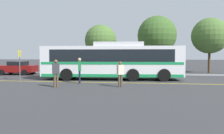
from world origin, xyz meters
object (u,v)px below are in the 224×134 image
pedestrian_0 (80,69)px  pedestrian_2 (120,73)px  transit_bus (112,61)px  bus_stop_sign (20,61)px  tree_1 (210,36)px  tree_0 (101,41)px  parked_car_0 (17,68)px  tree_2 (157,35)px  parked_car_1 (69,68)px  pedestrian_1 (56,71)px

pedestrian_0 → pedestrian_2: pedestrian_0 is taller
transit_bus → pedestrian_0: bearing=141.4°
bus_stop_sign → tree_1: tree_1 is taller
tree_1 → tree_0: bearing=174.4°
parked_car_0 → tree_0: (7.91, 6.46, 3.30)m
tree_1 → tree_2: size_ratio=0.96×
transit_bus → bus_stop_sign: transit_bus is taller
parked_car_1 → pedestrian_0: 7.24m
pedestrian_0 → pedestrian_1: 2.37m
transit_bus → tree_1: tree_1 is taller
pedestrian_2 → tree_0: 15.22m
bus_stop_sign → tree_2: bearing=-53.3°
tree_0 → bus_stop_sign: bearing=-110.4°
pedestrian_2 → bus_stop_sign: bearing=-54.6°
tree_0 → tree_2: (7.12, -1.99, 0.39)m
parked_car_0 → tree_0: tree_0 is taller
pedestrian_1 → tree_1: bearing=-167.1°
transit_bus → parked_car_0: bearing=68.3°
parked_car_1 → tree_1: size_ratio=0.66×
transit_bus → pedestrian_0: size_ratio=6.47×
pedestrian_1 → pedestrian_2: (4.08, 0.66, -0.08)m
parked_car_1 → pedestrian_0: (3.03, -6.57, 0.29)m
transit_bus → pedestrian_1: transit_bus is taller
pedestrian_1 → tree_0: bearing=-123.2°
pedestrian_0 → tree_1: 17.25m
pedestrian_1 → tree_0: size_ratio=0.29×
parked_car_0 → pedestrian_1: size_ratio=2.29×
parked_car_1 → pedestrian_0: pedestrian_0 is taller
pedestrian_2 → bus_stop_sign: (-8.43, 2.48, 0.67)m
bus_stop_sign → transit_bus: bearing=-78.9°
transit_bus → parked_car_0: transit_bus is taller
parked_car_0 → tree_1: 22.08m
pedestrian_0 → tree_2: tree_2 is taller
pedestrian_1 → tree_2: tree_2 is taller
pedestrian_0 → bus_stop_sign: size_ratio=0.73×
pedestrian_1 → parked_car_1: bearing=-109.5°
parked_car_0 → bus_stop_sign: size_ratio=1.60×
parked_car_0 → pedestrian_2: bearing=-128.0°
parked_car_0 → bus_stop_sign: bearing=-151.7°
parked_car_0 → tree_1: bearing=-80.8°
transit_bus → tree_2: tree_2 is taller
transit_bus → pedestrian_2: (1.14, -4.43, -0.68)m
transit_bus → pedestrian_1: bearing=146.1°
tree_0 → tree_1: 13.31m
tree_0 → tree_2: 7.41m
pedestrian_0 → bus_stop_sign: bearing=-117.0°
tree_0 → tree_2: tree_2 is taller
transit_bus → parked_car_0: 11.37m
transit_bus → tree_2: bearing=-32.0°
tree_1 → pedestrian_2: bearing=-125.2°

